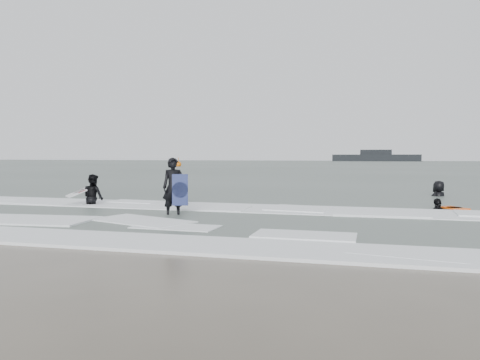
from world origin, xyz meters
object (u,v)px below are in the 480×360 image
(surfer_right_near, at_px, (438,211))
(vessel_horizon, at_px, (376,157))
(surfer_wading, at_px, (94,206))
(surfer_breaker, at_px, (177,206))
(surfer_right_far, at_px, (439,197))
(buoy, at_px, (178,164))
(surfer_centre, at_px, (174,217))

(surfer_right_near, relative_size, vessel_horizon, 0.06)
(surfer_wading, bearing_deg, surfer_breaker, -143.47)
(surfer_breaker, bearing_deg, surfer_right_far, 26.26)
(surfer_breaker, height_order, buoy, buoy)
(buoy, bearing_deg, surfer_right_near, -58.60)
(surfer_right_far, height_order, buoy, buoy)
(surfer_centre, distance_m, surfer_breaker, 2.93)
(buoy, relative_size, vessel_horizon, 0.06)
(surfer_centre, xyz_separation_m, surfer_breaker, (-1.09, 2.72, 0.00))
(buoy, bearing_deg, surfer_wading, -69.30)
(surfer_centre, distance_m, buoy, 65.43)
(surfer_right_far, relative_size, vessel_horizon, 0.07)
(surfer_right_far, xyz_separation_m, buoy, (-34.90, 50.44, 0.42))
(surfer_right_near, bearing_deg, buoy, -94.24)
(surfer_centre, xyz_separation_m, surfer_right_far, (8.80, 9.55, 0.00))
(surfer_breaker, xyz_separation_m, buoy, (-25.02, 57.28, 0.42))
(surfer_wading, distance_m, buoy, 62.00)
(surfer_centre, height_order, buoy, buoy)
(surfer_wading, bearing_deg, surfer_right_near, -147.27)
(surfer_wading, height_order, buoy, buoy)
(surfer_right_near, distance_m, buoy, 65.64)
(vessel_horizon, bearing_deg, surfer_wading, -94.13)
(surfer_breaker, bearing_deg, surfer_right_near, -0.63)
(surfer_centre, relative_size, surfer_right_far, 0.97)
(surfer_right_near, relative_size, surfer_right_far, 0.83)
(surfer_centre, relative_size, surfer_wading, 1.06)
(surfer_breaker, xyz_separation_m, surfer_right_near, (9.18, 1.26, 0.00))
(surfer_centre, distance_m, surfer_wading, 4.64)
(surfer_right_far, distance_m, vessel_horizon, 136.35)
(surfer_centre, bearing_deg, surfer_wading, 127.82)
(surfer_right_far, bearing_deg, surfer_centre, -5.97)
(surfer_wading, xyz_separation_m, vessel_horizon, (10.40, 143.86, 1.40))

